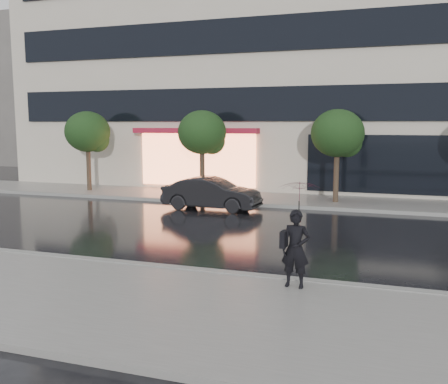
% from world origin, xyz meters
% --- Properties ---
extents(ground, '(120.00, 120.00, 0.00)m').
position_xyz_m(ground, '(0.00, 0.00, 0.00)').
color(ground, black).
rests_on(ground, ground).
extents(sidewalk_near, '(60.00, 4.50, 0.12)m').
position_xyz_m(sidewalk_near, '(0.00, -3.25, 0.06)').
color(sidewalk_near, slate).
rests_on(sidewalk_near, ground).
extents(sidewalk_far, '(60.00, 3.50, 0.12)m').
position_xyz_m(sidewalk_far, '(0.00, 10.25, 0.06)').
color(sidewalk_far, slate).
rests_on(sidewalk_far, ground).
extents(curb_near, '(60.00, 0.25, 0.14)m').
position_xyz_m(curb_near, '(0.00, -1.00, 0.07)').
color(curb_near, gray).
rests_on(curb_near, ground).
extents(curb_far, '(60.00, 0.25, 0.14)m').
position_xyz_m(curb_far, '(0.00, 8.50, 0.07)').
color(curb_far, gray).
rests_on(curb_far, ground).
extents(office_building, '(30.00, 12.76, 18.00)m').
position_xyz_m(office_building, '(-0.00, 17.97, 9.00)').
color(office_building, beige).
rests_on(office_building, ground).
extents(bg_building_left, '(14.00, 10.00, 12.00)m').
position_xyz_m(bg_building_left, '(-28.00, 26.00, 6.00)').
color(bg_building_left, '#59544F').
rests_on(bg_building_left, ground).
extents(tree_far_west, '(2.20, 2.20, 3.99)m').
position_xyz_m(tree_far_west, '(-8.94, 10.03, 2.92)').
color(tree_far_west, '#33261C').
rests_on(tree_far_west, ground).
extents(tree_mid_west, '(2.20, 2.20, 3.99)m').
position_xyz_m(tree_mid_west, '(-2.94, 10.03, 2.92)').
color(tree_mid_west, '#33261C').
rests_on(tree_mid_west, ground).
extents(tree_mid_east, '(2.20, 2.20, 3.99)m').
position_xyz_m(tree_mid_east, '(3.06, 10.03, 2.92)').
color(tree_mid_east, '#33261C').
rests_on(tree_mid_east, ground).
extents(parked_car, '(3.94, 1.51, 1.28)m').
position_xyz_m(parked_car, '(-1.55, 7.24, 0.64)').
color(parked_car, black).
rests_on(parked_car, ground).
extents(pedestrian_with_umbrella, '(0.87, 0.88, 2.16)m').
position_xyz_m(pedestrian_with_umbrella, '(3.41, -1.50, 1.50)').
color(pedestrian_with_umbrella, black).
rests_on(pedestrian_with_umbrella, sidewalk_near).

